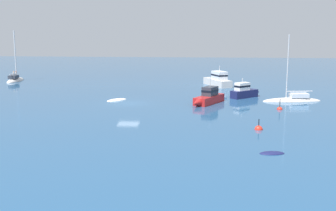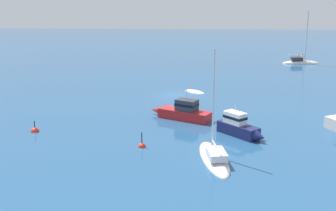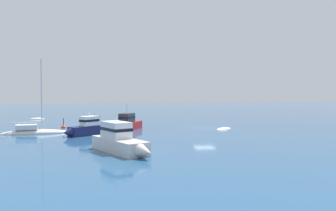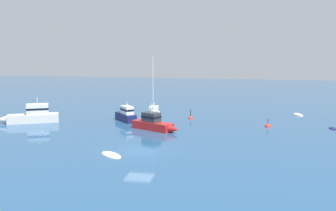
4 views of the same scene
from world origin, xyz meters
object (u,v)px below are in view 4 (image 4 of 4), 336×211
object	(u,v)px
tender	(111,155)
yacht	(154,113)
motor_cruiser	(125,115)
skiff	(298,115)
mooring_buoy	(191,119)
cabin_cruiser	(32,116)
motor_cruiser_1	(154,124)
channel_buoy	(268,127)
tender_1	(333,129)

from	to	relation	value
tender	yacht	bearing A→B (deg)	135.47
motor_cruiser	yacht	xyz separation A→B (m)	(2.43, 5.51, -0.66)
skiff	mooring_buoy	world-z (taller)	mooring_buoy
skiff	yacht	bearing A→B (deg)	75.53
cabin_cruiser	skiff	size ratio (longest dim) A/B	3.06
tender	cabin_cruiser	world-z (taller)	cabin_cruiser
cabin_cruiser	yacht	distance (m)	16.15
tender	motor_cruiser_1	distance (m)	11.36
tender	channel_buoy	world-z (taller)	channel_buoy
skiff	channel_buoy	distance (m)	10.06
tender_1	channel_buoy	bearing A→B (deg)	-99.13
tender_1	mooring_buoy	bearing A→B (deg)	-110.84
tender_1	motor_cruiser	distance (m)	25.04
motor_cruiser_1	mooring_buoy	size ratio (longest dim) A/B	4.09
channel_buoy	motor_cruiser_1	bearing A→B (deg)	-161.31
motor_cruiser_1	motor_cruiser	bearing A→B (deg)	163.87
skiff	channel_buoy	bearing A→B (deg)	130.40
motor_cruiser_1	mooring_buoy	distance (m)	8.44
cabin_cruiser	channel_buoy	world-z (taller)	cabin_cruiser
skiff	cabin_cruiser	bearing A→B (deg)	86.28
yacht	mooring_buoy	bearing A→B (deg)	57.67
motor_cruiser_1	mooring_buoy	xyz separation A→B (m)	(3.12, 7.80, -0.71)
tender	cabin_cruiser	size ratio (longest dim) A/B	0.39
tender	yacht	world-z (taller)	yacht
motor_cruiser_1	channel_buoy	world-z (taller)	motor_cruiser_1
motor_cruiser	motor_cruiser_1	size ratio (longest dim) A/B	0.71
yacht	skiff	bearing A→B (deg)	90.57
motor_cruiser_1	channel_buoy	bearing A→B (deg)	46.97
motor_cruiser	yacht	size ratio (longest dim) A/B	0.51
tender	skiff	xyz separation A→B (m)	(18.60, 24.62, 0.00)
cabin_cruiser	motor_cruiser_1	world-z (taller)	cabin_cruiser
tender	mooring_buoy	world-z (taller)	mooring_buoy
tender	motor_cruiser_1	xyz separation A→B (m)	(1.33, 11.26, 0.73)
tender_1	tender	bearing A→B (deg)	-63.44
motor_cruiser	skiff	size ratio (longest dim) A/B	1.78
tender	motor_cruiser	distance (m)	16.42
cabin_cruiser	channel_buoy	bearing A→B (deg)	159.62
tender_1	yacht	bearing A→B (deg)	-114.10
tender_1	skiff	bearing A→B (deg)	-171.60
skiff	mooring_buoy	bearing A→B (deg)	88.05
motor_cruiser	channel_buoy	distance (m)	17.71
tender_1	skiff	world-z (taller)	skiff
tender	motor_cruiser	bearing A→B (deg)	144.98
tender_1	channel_buoy	distance (m)	7.34
skiff	tender	bearing A→B (deg)	119.55
motor_cruiser	mooring_buoy	world-z (taller)	motor_cruiser
tender_1	mooring_buoy	size ratio (longest dim) A/B	1.29
mooring_buoy	tender_1	bearing A→B (deg)	-11.35
cabin_cruiser	yacht	world-z (taller)	yacht
tender_1	yacht	world-z (taller)	yacht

